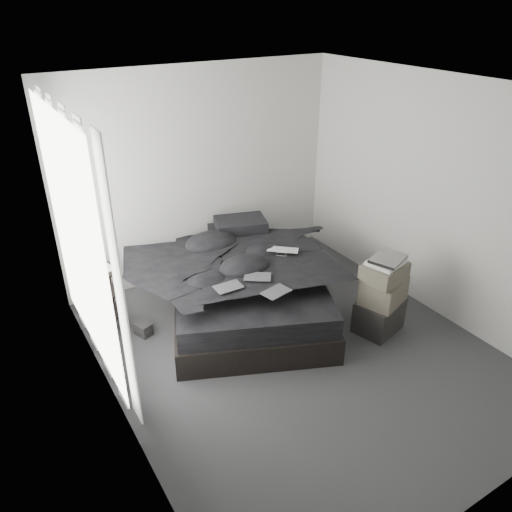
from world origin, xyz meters
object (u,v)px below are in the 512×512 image
bed (248,301)px  side_stand (103,301)px  laptop (282,246)px  box_lower (379,315)px

bed → side_stand: size_ratio=2.93×
laptop → side_stand: size_ratio=0.47×
laptop → bed: bearing=-154.5°
laptop → box_lower: laptop is taller
bed → side_stand: bearing=-175.1°
bed → box_lower: bearing=-21.8°
side_stand → box_lower: (2.54, -1.54, -0.19)m
bed → box_lower: box_lower is taller
side_stand → box_lower: side_stand is taller
laptop → side_stand: 2.03m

